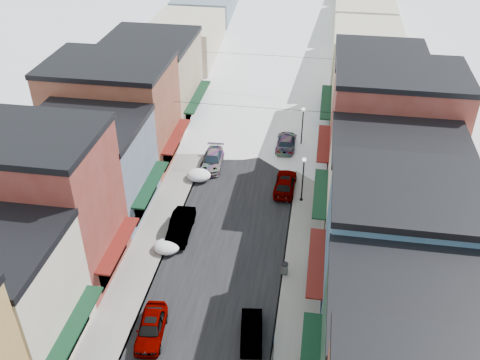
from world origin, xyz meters
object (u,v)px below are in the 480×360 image
(streetlamp_near, at_px, (303,174))
(car_silver_sedan, at_px, (151,328))
(trash_can, at_px, (284,268))
(car_dark_hatch, at_px, (181,226))
(car_green_sedan, at_px, (252,331))

(streetlamp_near, bearing_deg, car_silver_sedan, -117.58)
(car_silver_sedan, xyz_separation_m, trash_can, (8.70, 7.64, -0.12))
(car_silver_sedan, bearing_deg, car_dark_hatch, 88.02)
(car_dark_hatch, xyz_separation_m, trash_can, (9.50, -3.77, -0.17))
(car_dark_hatch, xyz_separation_m, streetlamp_near, (10.20, 6.58, 2.31))
(car_silver_sedan, bearing_deg, trash_can, 35.29)
(trash_can, bearing_deg, car_dark_hatch, 158.33)
(car_dark_hatch, height_order, streetlamp_near, streetlamp_near)
(trash_can, relative_size, streetlamp_near, 0.21)
(trash_can, bearing_deg, car_silver_sedan, -138.72)
(car_silver_sedan, distance_m, trash_can, 11.58)
(streetlamp_near, bearing_deg, car_dark_hatch, -147.17)
(car_dark_hatch, distance_m, trash_can, 10.22)
(car_silver_sedan, relative_size, car_green_sedan, 1.07)
(car_green_sedan, xyz_separation_m, streetlamp_near, (2.40, 17.07, 2.43))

